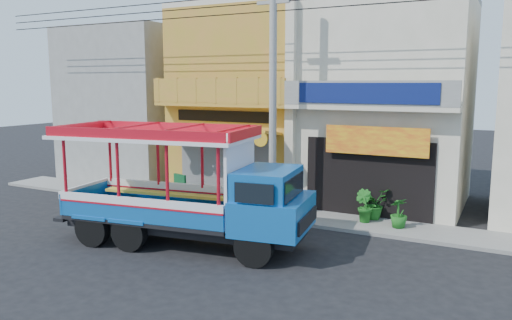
{
  "coord_description": "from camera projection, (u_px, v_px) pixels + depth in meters",
  "views": [
    {
      "loc": [
        6.49,
        -12.51,
        4.88
      ],
      "look_at": [
        -1.25,
        2.5,
        2.28
      ],
      "focal_mm": 35.0,
      "sensor_mm": 36.0,
      "label": 1
    }
  ],
  "objects": [
    {
      "name": "party_pilaster",
      "position": [
        290.0,
        107.0,
        18.77
      ],
      "size": [
        0.35,
        0.3,
        8.0
      ],
      "primitive_type": "cube",
      "color": "beige",
      "rests_on": "ground"
    },
    {
      "name": "shophouse_left",
      "position": [
        257.0,
        100.0,
        22.85
      ],
      "size": [
        6.0,
        7.5,
        8.24
      ],
      "color": "#AC9226",
      "rests_on": "ground"
    },
    {
      "name": "filler_building_left",
      "position": [
        139.0,
        104.0,
        26.1
      ],
      "size": [
        6.0,
        6.0,
        7.6
      ],
      "primitive_type": "cube",
      "color": "gray",
      "rests_on": "ground"
    },
    {
      "name": "shophouse_right",
      "position": [
        389.0,
        103.0,
        20.13
      ],
      "size": [
        6.0,
        6.75,
        8.24
      ],
      "color": "beige",
      "rests_on": "ground"
    },
    {
      "name": "ground",
      "position": [
        255.0,
        251.0,
        14.67
      ],
      "size": [
        90.0,
        90.0,
        0.0
      ],
      "primitive_type": "plane",
      "color": "black",
      "rests_on": "ground"
    },
    {
      "name": "utility_pole",
      "position": [
        277.0,
        79.0,
        17.19
      ],
      "size": [
        28.0,
        0.26,
        9.0
      ],
      "color": "gray",
      "rests_on": "ground"
    },
    {
      "name": "songthaew_truck",
      "position": [
        200.0,
        190.0,
        14.78
      ],
      "size": [
        8.03,
        3.54,
        3.62
      ],
      "color": "black",
      "rests_on": "ground"
    },
    {
      "name": "potted_plant_c",
      "position": [
        399.0,
        213.0,
        16.56
      ],
      "size": [
        0.79,
        0.79,
        1.0
      ],
      "primitive_type": "imported",
      "rotation": [
        0.0,
        0.0,
        3.99
      ],
      "color": "#1D651C",
      "rests_on": "sidewalk"
    },
    {
      "name": "potted_plant_a",
      "position": [
        374.0,
        204.0,
        17.64
      ],
      "size": [
        1.22,
        1.27,
        1.1
      ],
      "primitive_type": "imported",
      "rotation": [
        0.0,
        0.0,
        1.07
      ],
      "color": "#1D651C",
      "rests_on": "sidewalk"
    },
    {
      "name": "sidewalk",
      "position": [
        305.0,
        217.0,
        18.17
      ],
      "size": [
        30.0,
        2.0,
        0.12
      ],
      "primitive_type": "cube",
      "color": "slate",
      "rests_on": "ground"
    },
    {
      "name": "green_sign",
      "position": [
        180.0,
        190.0,
        20.34
      ],
      "size": [
        0.71,
        0.5,
        1.1
      ],
      "color": "black",
      "rests_on": "sidewalk"
    },
    {
      "name": "potted_plant_b",
      "position": [
        364.0,
        206.0,
        17.25
      ],
      "size": [
        0.78,
        0.74,
        1.12
      ],
      "primitive_type": "imported",
      "rotation": [
        0.0,
        0.0,
        2.61
      ],
      "color": "#1D651C",
      "rests_on": "sidewalk"
    }
  ]
}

